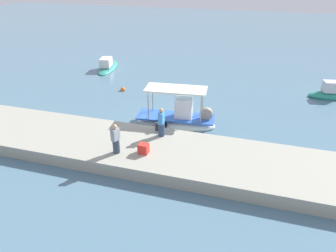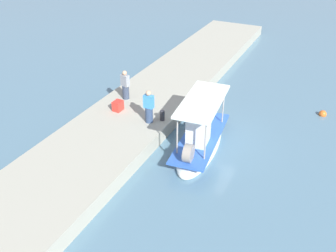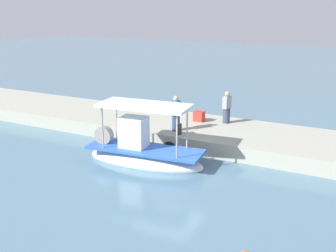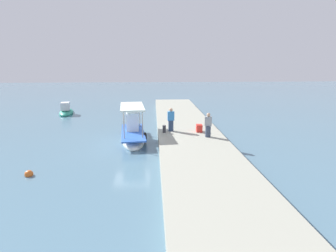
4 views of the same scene
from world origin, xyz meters
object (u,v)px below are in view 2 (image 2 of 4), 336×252
fisherman_by_crate (149,108)px  mooring_bollard (162,115)px  marker_buoy (323,114)px  fisherman_near_bollard (125,86)px  main_fishing_boat (200,141)px  cargo_crate (118,106)px

fisherman_by_crate → mooring_bollard: size_ratio=3.26×
marker_buoy → fisherman_near_bollard: bearing=-67.5°
main_fishing_boat → fisherman_near_bollard: 5.65m
fisherman_by_crate → fisherman_near_bollard: bearing=-125.5°
fisherman_near_bollard → marker_buoy: fisherman_near_bollard is taller
main_fishing_boat → marker_buoy: 7.82m
fisherman_by_crate → cargo_crate: fisherman_by_crate is taller
fisherman_near_bollard → mooring_bollard: size_ratio=3.14×
marker_buoy → mooring_bollard: bearing=-52.7°
main_fishing_boat → mooring_bollard: (-0.61, -2.30, 0.49)m
main_fishing_boat → cargo_crate: bearing=-96.1°
cargo_crate → fisherman_by_crate: bearing=80.6°
main_fishing_boat → fisherman_by_crate: size_ratio=3.14×
mooring_bollard → marker_buoy: (-5.48, 7.19, -0.90)m
mooring_bollard → main_fishing_boat: bearing=75.2°
fisherman_by_crate → marker_buoy: 9.81m
fisherman_by_crate → marker_buoy: size_ratio=4.09×
main_fishing_boat → fisherman_near_bollard: (-1.90, -5.23, 0.98)m
fisherman_near_bollard → marker_buoy: 11.04m
fisherman_near_bollard → mooring_bollard: (1.29, 2.92, -0.49)m
main_fishing_boat → fisherman_by_crate: main_fishing_boat is taller
fisherman_near_bollard → cargo_crate: bearing=14.5°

